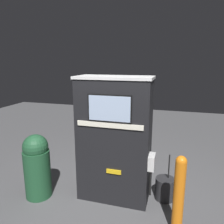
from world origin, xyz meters
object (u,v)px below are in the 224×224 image
at_px(safety_bollard, 179,194).
at_px(trash_bin, 37,165).
at_px(gas_pump, 114,140).
at_px(squeegee_bucket, 165,188).

bearing_deg(safety_bollard, trash_bin, 175.00).
bearing_deg(trash_bin, gas_pump, 15.39).
bearing_deg(gas_pump, squeegee_bucket, 11.17).
xyz_separation_m(safety_bollard, squeegee_bucket, (-0.19, 0.67, -0.37)).
height_order(gas_pump, safety_bollard, gas_pump).
relative_size(safety_bollard, squeegee_bucket, 1.34).
relative_size(gas_pump, safety_bollard, 1.84).
relative_size(gas_pump, squeegee_bucket, 2.48).
bearing_deg(trash_bin, squeegee_bucket, 13.72).
height_order(gas_pump, squeegee_bucket, gas_pump).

